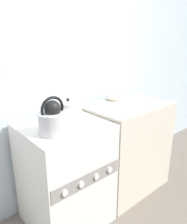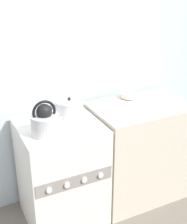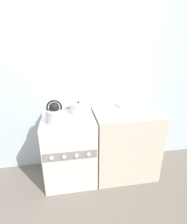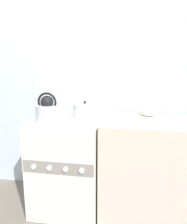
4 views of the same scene
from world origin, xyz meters
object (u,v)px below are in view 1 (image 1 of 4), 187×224
at_px(cooking_pot, 68,109).
at_px(enamel_bowl, 113,97).
at_px(kettle, 53,120).
at_px(stove, 65,174).

bearing_deg(cooking_pot, enamel_bowl, 5.33).
xyz_separation_m(kettle, cooking_pot, (0.29, 0.25, -0.04)).
relative_size(cooking_pot, enamel_bowl, 1.64).
bearing_deg(kettle, stove, 37.31).
distance_m(stove, cooking_pot, 0.56).
bearing_deg(enamel_bowl, stove, -165.79).
bearing_deg(kettle, enamel_bowl, 18.47).
height_order(stove, cooking_pot, cooking_pot).
relative_size(stove, enamel_bowl, 6.19).
bearing_deg(stove, enamel_bowl, 14.21).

